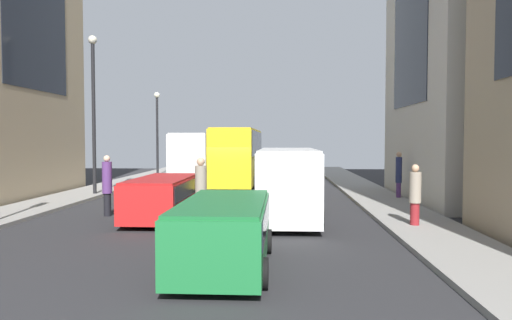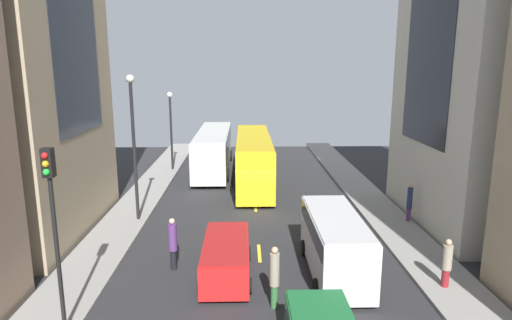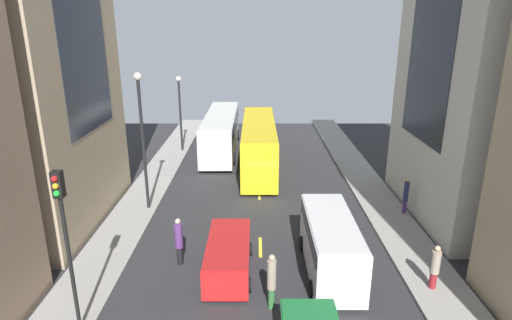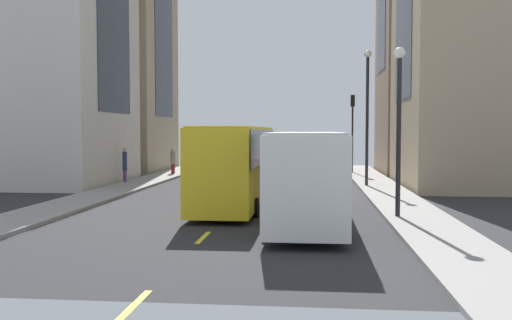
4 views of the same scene
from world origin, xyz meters
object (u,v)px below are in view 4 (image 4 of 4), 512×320
(car_green_1, at_px, (252,160))
(traffic_light_near_corner, at_px, (353,119))
(pedestrian_walking_far, at_px, (125,163))
(pedestrian_crossing_mid, at_px, (316,161))
(city_bus_white, at_px, (307,167))
(pedestrian_waiting_curb, at_px, (173,160))
(pedestrian_crossing_near, at_px, (262,159))
(streetcar_yellow, at_px, (238,158))
(delivery_van_white, at_px, (222,157))
(car_red_0, at_px, (284,165))

(car_green_1, relative_size, traffic_light_near_corner, 0.77)
(pedestrian_walking_far, distance_m, pedestrian_crossing_mid, 13.34)
(city_bus_white, relative_size, pedestrian_waiting_curb, 6.18)
(pedestrian_crossing_near, relative_size, traffic_light_near_corner, 0.39)
(streetcar_yellow, relative_size, pedestrian_crossing_near, 5.33)
(pedestrian_crossing_near, xyz_separation_m, pedestrian_crossing_mid, (-4.16, 3.19, -0.03))
(delivery_van_white, bearing_deg, pedestrian_walking_far, 47.57)
(streetcar_yellow, relative_size, traffic_light_near_corner, 2.07)
(pedestrian_waiting_curb, bearing_deg, delivery_van_white, 153.54)
(pedestrian_waiting_curb, bearing_deg, pedestrian_crossing_near, -177.07)
(pedestrian_crossing_mid, bearing_deg, car_green_1, 121.14)
(city_bus_white, distance_m, pedestrian_crossing_mid, 18.43)
(delivery_van_white, xyz_separation_m, pedestrian_waiting_curb, (4.09, -1.50, -0.33))
(pedestrian_crossing_near, relative_size, pedestrian_waiting_curb, 1.20)
(traffic_light_near_corner, bearing_deg, pedestrian_walking_far, 33.26)
(city_bus_white, height_order, delivery_van_white, city_bus_white)
(delivery_van_white, bearing_deg, car_red_0, -179.05)
(pedestrian_walking_far, xyz_separation_m, traffic_light_near_corner, (-15.10, -9.90, 3.03))
(pedestrian_waiting_curb, bearing_deg, car_red_0, 164.31)
(car_green_1, height_order, pedestrian_crossing_mid, pedestrian_crossing_mid)
(city_bus_white, relative_size, delivery_van_white, 2.01)
(pedestrian_crossing_mid, bearing_deg, car_red_0, 157.87)
(pedestrian_waiting_curb, relative_size, traffic_light_near_corner, 0.32)
(pedestrian_walking_far, relative_size, pedestrian_crossing_mid, 0.94)
(car_green_1, xyz_separation_m, pedestrian_walking_far, (6.90, 12.29, 0.42))
(delivery_van_white, xyz_separation_m, pedestrian_crossing_near, (-2.71, -2.61, -0.25))
(pedestrian_crossing_mid, relative_size, traffic_light_near_corner, 0.38)
(delivery_van_white, xyz_separation_m, car_red_0, (-4.56, -0.08, -0.60))
(pedestrian_crossing_near, height_order, traffic_light_near_corner, traffic_light_near_corner)
(car_green_1, bearing_deg, car_red_0, 115.60)
(pedestrian_walking_far, bearing_deg, car_green_1, -147.06)
(car_red_0, relative_size, pedestrian_walking_far, 2.19)
(car_red_0, xyz_separation_m, pedestrian_crossing_near, (1.85, -2.53, 0.35))
(pedestrian_walking_far, distance_m, pedestrian_waiting_curb, 7.49)
(streetcar_yellow, height_order, car_green_1, streetcar_yellow)
(pedestrian_crossing_near, height_order, pedestrian_crossing_mid, pedestrian_crossing_near)
(city_bus_white, bearing_deg, pedestrian_waiting_curb, -62.94)
(streetcar_yellow, distance_m, pedestrian_crossing_mid, 14.69)
(delivery_van_white, bearing_deg, streetcar_yellow, 101.85)
(car_green_1, bearing_deg, delivery_van_white, 76.62)
(car_red_0, distance_m, pedestrian_walking_far, 11.59)
(city_bus_white, bearing_deg, car_red_0, -84.57)
(city_bus_white, relative_size, pedestrian_crossing_mid, 5.24)
(car_green_1, bearing_deg, pedestrian_walking_far, 60.68)
(streetcar_yellow, xyz_separation_m, traffic_light_near_corner, (-6.63, -18.77, 2.24))
(delivery_van_white, bearing_deg, pedestrian_crossing_mid, 175.16)
(streetcar_yellow, bearing_deg, pedestrian_waiting_curb, -66.15)
(delivery_van_white, bearing_deg, city_bus_white, 108.55)
(city_bus_white, bearing_deg, pedestrian_crossing_mid, -91.55)
(car_green_1, bearing_deg, pedestrian_waiting_curb, 41.15)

